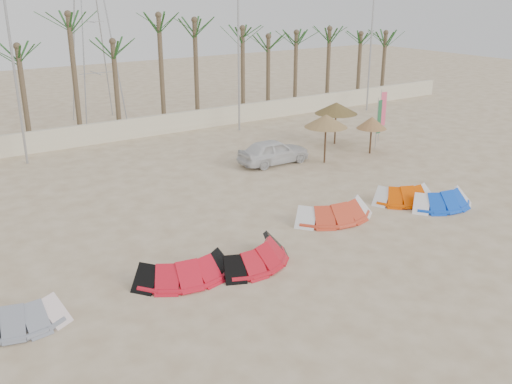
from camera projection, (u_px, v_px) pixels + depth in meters
ground at (354, 278)px, 19.33m from camera, size 120.00×120.00×0.00m
boundary_wall at (116, 131)px, 36.29m from camera, size 60.00×0.30×1.30m
palm_line at (110, 35)px, 35.84m from camera, size 52.00×4.00×7.70m
lamp_b at (13, 58)px, 29.87m from camera, size 1.25×0.14×11.00m
lamp_c at (239, 44)px, 37.20m from camera, size 1.25×0.14×11.00m
lamp_d at (372, 36)px, 43.48m from camera, size 1.25×0.14×11.00m
pylon at (100, 121)px, 41.73m from camera, size 3.00×3.00×14.00m
kite_grey at (12, 313)px, 16.50m from camera, size 3.19×2.12×0.90m
kite_red_left at (180, 266)px, 19.22m from camera, size 3.56×1.99×0.90m
kite_red_mid at (253, 252)px, 20.28m from camera, size 3.59×2.45×0.90m
kite_red_right at (330, 209)px, 24.18m from camera, size 3.73×1.93×0.90m
kite_orange at (400, 193)px, 26.06m from camera, size 3.33×2.41×0.90m
kite_blue at (438, 197)px, 25.50m from camera, size 3.27×1.93×0.90m
parasol_left at (326, 121)px, 31.15m from camera, size 2.40×2.40×2.74m
parasol_mid at (372, 123)px, 33.09m from camera, size 1.78×1.78×2.21m
parasol_right at (336, 108)px, 35.02m from camera, size 2.66×2.66×2.62m
flag_pink at (382, 110)px, 35.88m from camera, size 0.45×0.09×3.29m
flag_green at (379, 119)px, 34.17m from camera, size 0.45×0.10×3.11m
car at (274, 152)px, 31.54m from camera, size 4.11×1.70×1.39m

